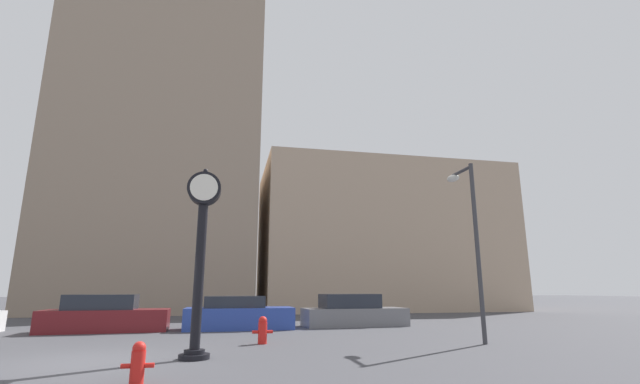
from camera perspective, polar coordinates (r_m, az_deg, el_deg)
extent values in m
plane|color=#424247|center=(11.94, -28.88, -19.23)|extent=(200.00, 200.00, 0.00)
cube|color=gray|center=(40.59, -18.95, 15.93)|extent=(14.64, 12.00, 41.44)
cube|color=tan|center=(37.85, 7.81, -6.33)|extent=(20.12, 12.00, 11.75)
cylinder|color=black|center=(11.41, -16.45, -20.31)|extent=(0.74, 0.74, 0.12)
cylinder|color=black|center=(11.40, -16.41, -19.76)|extent=(0.49, 0.49, 0.10)
cylinder|color=black|center=(11.31, -15.82, -10.55)|extent=(0.25, 0.25, 3.56)
cylinder|color=black|center=(11.59, -15.16, 0.39)|extent=(0.85, 0.38, 0.85)
cylinder|color=white|center=(11.40, -15.21, 0.62)|extent=(0.70, 0.02, 0.70)
cylinder|color=white|center=(11.79, -15.11, 0.17)|extent=(0.70, 0.02, 0.70)
sphere|color=black|center=(11.71, -15.02, 2.72)|extent=(0.12, 0.12, 0.12)
cube|color=maroon|center=(19.71, -26.60, -15.08)|extent=(4.78, 1.96, 0.85)
cube|color=#232833|center=(19.73, -27.07, -12.92)|extent=(2.66, 1.65, 0.59)
cube|color=#28429E|center=(19.18, -10.68, -16.22)|extent=(4.50, 1.90, 0.89)
cube|color=#232833|center=(19.14, -11.28, -14.15)|extent=(2.47, 1.67, 0.47)
cube|color=slate|center=(20.52, 4.63, -16.28)|extent=(4.81, 2.04, 0.80)
cube|color=#232833|center=(20.41, 3.95, -14.29)|extent=(2.68, 1.71, 0.63)
cylinder|color=red|center=(8.83, -23.16, -20.71)|extent=(0.24, 0.24, 0.57)
sphere|color=red|center=(8.78, -22.96, -18.61)|extent=(0.23, 0.23, 0.23)
cylinder|color=red|center=(8.86, -24.50, -20.37)|extent=(0.16, 0.09, 0.09)
cylinder|color=red|center=(8.79, -21.77, -20.67)|extent=(0.16, 0.09, 0.09)
cylinder|color=red|center=(14.03, -7.67, -18.13)|extent=(0.28, 0.28, 0.64)
sphere|color=red|center=(14.00, -7.63, -16.63)|extent=(0.26, 0.26, 0.26)
cylinder|color=red|center=(14.01, -8.65, -17.98)|extent=(0.18, 0.10, 0.10)
cylinder|color=red|center=(14.05, -6.70, -18.02)|extent=(0.18, 0.10, 0.10)
cylinder|color=#38383D|center=(14.71, 20.27, -7.24)|extent=(0.14, 0.14, 5.75)
cylinder|color=#38383D|center=(15.70, 18.34, 2.64)|extent=(0.11, 1.20, 0.11)
ellipsoid|color=silver|center=(16.17, 17.31, 1.75)|extent=(0.36, 0.60, 0.24)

